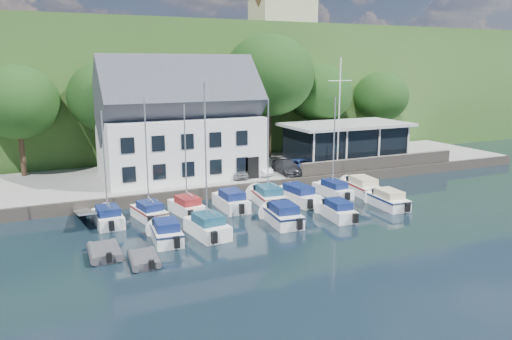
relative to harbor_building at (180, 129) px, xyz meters
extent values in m
plane|color=black|center=(7.00, -16.50, -5.35)|extent=(180.00, 180.00, 0.00)
cube|color=#9C9C97|center=(7.00, 1.00, -4.85)|extent=(60.00, 13.00, 1.00)
cube|color=#685F53|center=(7.00, -5.50, -4.85)|extent=(60.00, 0.30, 1.00)
cube|color=#274A1B|center=(7.00, 45.50, 2.65)|extent=(160.00, 75.00, 16.00)
cube|color=brown|center=(15.00, 53.50, 10.80)|extent=(50.00, 30.00, 0.30)
cube|color=#685F53|center=(19.00, -5.10, -3.75)|extent=(18.00, 0.50, 1.20)
imported|color=#9D9DA2|center=(4.53, -2.89, -3.76)|extent=(1.96, 3.66, 1.18)
imported|color=silver|center=(6.57, -2.68, -3.77)|extent=(2.18, 3.71, 1.15)
imported|color=#2E2E33|center=(9.45, -3.24, -3.72)|extent=(2.01, 4.44, 1.26)
imported|color=#2F4992|center=(11.34, -2.79, -3.76)|extent=(1.72, 3.56, 1.17)
camera|label=1|loc=(-12.57, -44.35, 5.85)|focal=35.00mm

